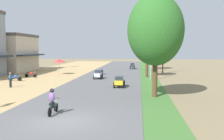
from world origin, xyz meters
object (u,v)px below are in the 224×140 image
(parked_motorbike_third, at_px, (15,77))
(parked_motorbike_fourth, at_px, (31,74))
(pedestrian_on_shoulder, at_px, (10,79))
(car_hatchback_silver, at_px, (98,74))
(utility_pole_near, at_px, (163,45))
(car_hatchback_charcoal, at_px, (132,66))
(median_tree_second, at_px, (147,37))
(median_tree_third, at_px, (148,36))
(vendor_umbrella, at_px, (59,61))
(car_sedan_yellow, at_px, (119,81))
(streetlamp_near, at_px, (151,49))
(streetlamp_mid, at_px, (148,49))
(motorbike_ahead_second, at_px, (102,71))
(median_tree_nearest, at_px, (156,30))
(motorbike_foreground_rider, at_px, (53,102))

(parked_motorbike_third, relative_size, parked_motorbike_fourth, 1.00)
(pedestrian_on_shoulder, xyz_separation_m, car_hatchback_silver, (8.14, 8.60, -0.22))
(parked_motorbike_third, xyz_separation_m, utility_pole_near, (19.91, 12.62, 4.27))
(parked_motorbike_third, bearing_deg, car_hatchback_charcoal, 55.61)
(median_tree_second, bearing_deg, median_tree_third, 87.78)
(vendor_umbrella, bearing_deg, car_sedan_yellow, -49.97)
(streetlamp_near, height_order, streetlamp_mid, streetlamp_near)
(median_tree_third, distance_m, streetlamp_mid, 6.89)
(parked_motorbike_fourth, bearing_deg, parked_motorbike_third, -94.56)
(streetlamp_mid, height_order, car_hatchback_silver, streetlamp_mid)
(vendor_umbrella, bearing_deg, median_tree_second, -8.62)
(streetlamp_near, relative_size, motorbike_ahead_second, 3.92)
(utility_pole_near, bearing_deg, vendor_umbrella, -167.48)
(median_tree_nearest, bearing_deg, median_tree_second, 90.73)
(median_tree_second, xyz_separation_m, median_tree_third, (0.48, 12.40, 0.82))
(motorbike_ahead_second, bearing_deg, pedestrian_on_shoulder, -117.91)
(car_sedan_yellow, bearing_deg, streetlamp_near, 62.23)
(motorbike_foreground_rider, bearing_deg, parked_motorbike_third, 123.62)
(streetlamp_near, distance_m, streetlamp_mid, 9.75)
(vendor_umbrella, relative_size, car_hatchback_silver, 1.26)
(car_hatchback_charcoal, bearing_deg, vendor_umbrella, -132.90)
(utility_pole_near, height_order, motorbike_ahead_second, utility_pole_near)
(car_sedan_yellow, bearing_deg, streetlamp_mid, 77.68)
(pedestrian_on_shoulder, distance_m, median_tree_third, 29.43)
(parked_motorbike_fourth, bearing_deg, median_tree_nearest, -37.84)
(parked_motorbike_fourth, relative_size, streetlamp_mid, 0.26)
(motorbike_ahead_second, bearing_deg, vendor_umbrella, -175.11)
(parked_motorbike_third, relative_size, motorbike_foreground_rider, 1.00)
(streetlamp_near, height_order, car_hatchback_silver, streetlamp_near)
(vendor_umbrella, height_order, car_hatchback_silver, vendor_umbrella)
(car_sedan_yellow, bearing_deg, parked_motorbike_third, 164.15)
(pedestrian_on_shoulder, xyz_separation_m, streetlamp_mid, (15.27, 18.03, 3.20))
(car_hatchback_charcoal, bearing_deg, median_tree_third, -35.37)
(median_tree_nearest, height_order, utility_pole_near, utility_pole_near)
(utility_pole_near, bearing_deg, car_hatchback_charcoal, 121.78)
(vendor_umbrella, height_order, median_tree_third, median_tree_third)
(streetlamp_near, xyz_separation_m, motorbike_ahead_second, (-7.45, 6.47, -3.59))
(utility_pole_near, relative_size, car_sedan_yellow, 4.10)
(pedestrian_on_shoulder, height_order, median_tree_second, median_tree_second)
(median_tree_third, bearing_deg, streetlamp_near, -90.38)
(parked_motorbike_fourth, xyz_separation_m, median_tree_second, (16.73, 2.68, 5.31))
(median_tree_third, bearing_deg, streetlamp_mid, -90.96)
(median_tree_nearest, bearing_deg, pedestrian_on_shoulder, 165.91)
(motorbike_foreground_rider, bearing_deg, car_hatchback_silver, 90.64)
(streetlamp_mid, bearing_deg, vendor_umbrella, -164.96)
(median_tree_nearest, distance_m, motorbike_foreground_rider, 10.72)
(median_tree_nearest, height_order, median_tree_second, median_tree_nearest)
(median_tree_second, relative_size, motorbike_foreground_rider, 4.16)
(streetlamp_mid, distance_m, car_hatchback_silver, 12.30)
(pedestrian_on_shoulder, relative_size, car_sedan_yellow, 0.72)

